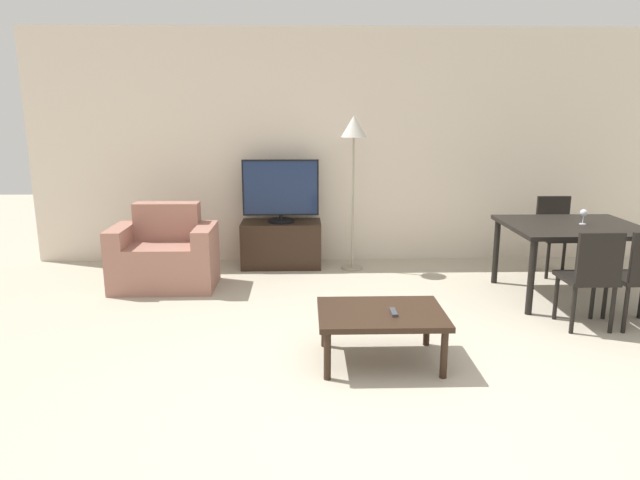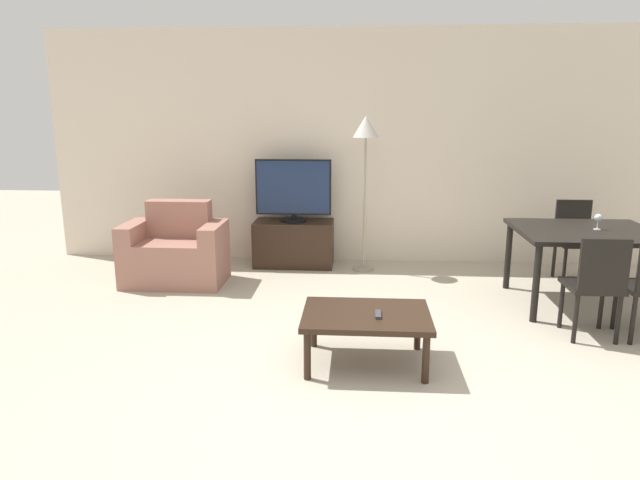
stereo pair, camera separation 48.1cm
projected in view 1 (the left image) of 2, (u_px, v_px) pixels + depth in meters
The scene contains 12 objects.
ground_plane at pixel (387, 404), 3.56m from camera, with size 18.00×18.00×0.00m, color #B2A893.
wall_back at pixel (347, 148), 6.70m from camera, with size 7.40×0.06×2.70m.
armchair at pixel (165, 257), 5.84m from camera, with size 1.03×0.64×0.85m.
tv_stand at pixel (281, 244), 6.62m from camera, with size 0.91×0.47×0.52m.
tv at pixel (281, 191), 6.48m from camera, with size 0.87×0.30×0.72m.
coffee_table at pixel (381, 317), 4.09m from camera, with size 0.91×0.66×0.38m.
dining_table at pixel (572, 232), 5.45m from camera, with size 1.24×1.06×0.72m.
dining_chair_near at pixel (591, 274), 4.66m from camera, with size 0.40×0.40×0.85m.
dining_chair_far at pixel (555, 231), 6.30m from camera, with size 0.40×0.40×0.85m.
floor_lamp at pixel (354, 140), 6.23m from camera, with size 0.28×0.28×1.73m.
remote_primary at pixel (394, 312), 4.04m from camera, with size 0.04×0.15×0.02m.
wine_glass_left at pixel (584, 214), 5.41m from camera, with size 0.07×0.07×0.15m.
Camera 1 is at (-0.51, -3.22, 1.81)m, focal length 32.00 mm.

